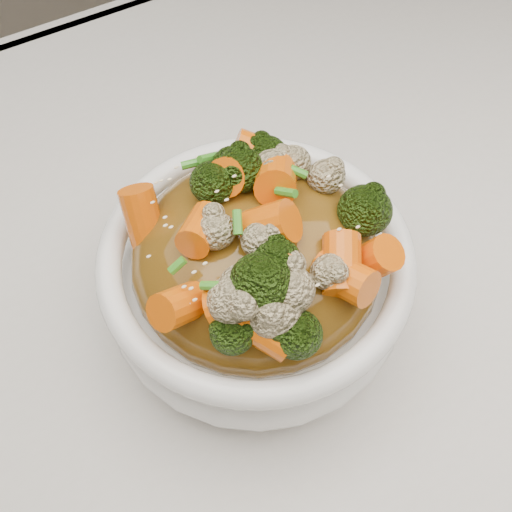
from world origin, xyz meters
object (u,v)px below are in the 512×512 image
bowl (256,281)px  broccoli (256,202)px  carrots (256,201)px  dining_table (286,451)px

bowl → broccoli: bearing=180.0°
carrots → broccoli: (0.00, 0.00, -0.00)m
dining_table → carrots: size_ratio=7.72×
bowl → broccoli: broccoli is taller
dining_table → broccoli: bearing=158.9°
bowl → carrots: size_ratio=1.26×
carrots → broccoli: carrots is taller
dining_table → broccoli: size_ratio=7.72×
dining_table → broccoli: broccoli is taller
bowl → broccoli: (-0.00, 0.00, 0.08)m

